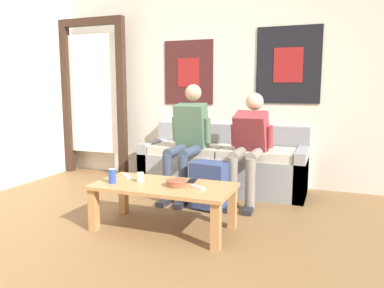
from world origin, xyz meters
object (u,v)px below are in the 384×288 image
Objects in this scene: coffee_table at (164,192)px; ceramic_bowl at (176,182)px; person_seated_adult at (188,136)px; couch at (223,166)px; pillar_candle at (140,177)px; cell_phone at (192,181)px; game_controller_near_right at (198,187)px; person_seated_teen at (249,142)px; backpack at (210,187)px; game_controller_near_left at (126,176)px; drink_can_blue at (112,176)px.

coffee_table is 0.16m from ceramic_bowl.
coffee_table is at bearing -79.60° from person_seated_adult.
couch is 1.50m from pillar_candle.
pillar_candle is 0.45m from cell_phone.
game_controller_near_right is at bearing -5.37° from coffee_table.
person_seated_teen reaches higher than backpack.
cell_phone is (0.42, 0.18, -0.04)m from pillar_candle.
person_seated_teen is at bearing 71.57° from ceramic_bowl.
coffee_table is 9.06× the size of game_controller_near_left.
person_seated_teen is 1.54m from drink_can_blue.
coffee_table is 0.25m from pillar_candle.
ceramic_bowl is at bearing 10.22° from drink_can_blue.
person_seated_teen reaches higher than ceramic_bowl.
drink_can_blue is at bearing -101.47° from person_seated_adult.
couch is 10.95× the size of ceramic_bowl.
cell_phone is (-0.13, 0.22, -0.01)m from game_controller_near_right.
ceramic_bowl is at bearing -109.05° from cell_phone.
person_seated_teen reaches higher than drink_can_blue.
person_seated_teen is 6.53× the size of ceramic_bowl.
drink_can_blue reaches higher than ceramic_bowl.
person_seated_adult is (-0.20, 1.07, 0.35)m from coffee_table.
person_seated_adult reaches higher than cell_phone.
ceramic_bowl is (0.32, -1.08, -0.25)m from person_seated_adult.
coffee_table is 8.34× the size of cell_phone.
game_controller_near_left is at bearing -133.51° from person_seated_teen.
person_seated_teen is 1.37m from game_controller_near_left.
coffee_table is 1.14m from person_seated_adult.
couch is 13.64× the size of game_controller_near_right.
backpack reaches higher than ceramic_bowl.
pillar_candle is (-0.03, -1.06, -0.24)m from person_seated_adult.
person_seated_teen is 11.98× the size of pillar_candle.
couch is 14.71× the size of game_controller_near_left.
ceramic_bowl is (0.12, -0.01, 0.10)m from coffee_table.
game_controller_near_left reaches higher than coffee_table.
coffee_table is 0.71m from backpack.
couch is at bearing 85.65° from coffee_table.
person_seated_adult reaches higher than pillar_candle.
pillar_candle is 0.55m from game_controller_near_right.
couch is 1.47m from coffee_table.
person_seated_teen is at bearing 52.61° from drink_can_blue.
person_seated_adult reaches higher than ceramic_bowl.
couch reaches higher than drink_can_blue.
couch is at bearing 70.88° from drink_can_blue.
game_controller_near_right is at bearing -58.71° from cell_phone.
person_seated_adult is 8.79× the size of game_controller_near_right.
game_controller_near_left is at bearing 166.47° from ceramic_bowl.
game_controller_near_left is (-0.93, -0.98, -0.23)m from person_seated_teen.
cell_phone reaches higher than coffee_table.
game_controller_near_right is at bearing -81.93° from couch.
ceramic_bowl is at bearing -4.58° from coffee_table.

